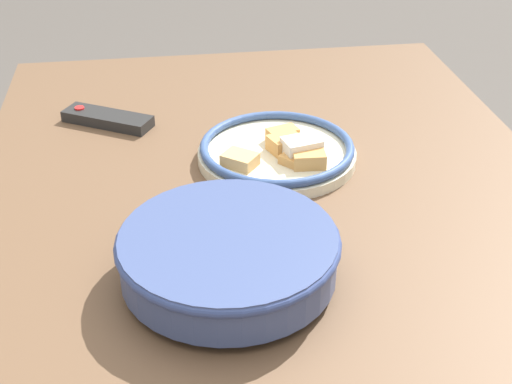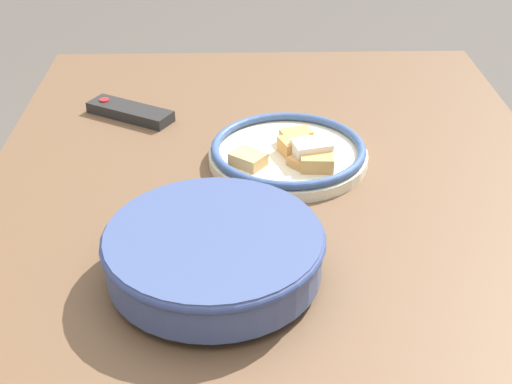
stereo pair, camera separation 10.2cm
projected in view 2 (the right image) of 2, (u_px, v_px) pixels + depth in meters
name	position (u px, v px, depth m)	size (l,w,h in m)	color
dining_table	(277.00, 268.00, 1.05)	(1.38, 0.91, 0.71)	brown
noodle_bowl	(214.00, 251.00, 0.89)	(0.28, 0.28, 0.07)	#384775
food_plate	(289.00, 153.00, 1.16)	(0.26, 0.26, 0.05)	beige
tv_remote	(130.00, 112.00, 1.31)	(0.13, 0.17, 0.02)	black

